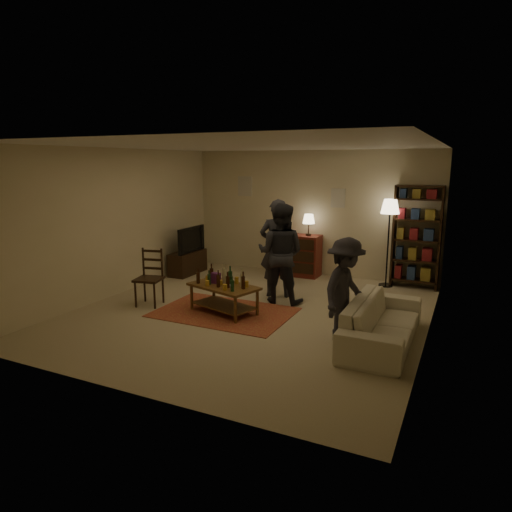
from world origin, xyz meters
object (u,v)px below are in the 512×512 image
Objects in this scene: dresser at (297,254)px; person_by_sofa at (345,290)px; bookshelf at (416,236)px; floor_lamp at (390,213)px; person_left at (278,248)px; dining_chair at (150,275)px; person_right at (281,253)px; sofa at (382,322)px; coffee_table at (224,289)px; tv_stand at (188,257)px.

dresser is 3.76m from person_by_sofa.
bookshelf reaches higher than dresser.
person_left is at bearing -137.42° from floor_lamp.
dining_chair is at bearing -142.15° from bookshelf.
bookshelf reaches higher than person_right.
person_left is (-2.17, 1.46, 0.60)m from sofa.
bookshelf reaches higher than coffee_table.
bookshelf reaches higher than sofa.
sofa is at bearing -4.11° from coffee_table.
dining_chair is 5.12m from bookshelf.
person_by_sofa reaches higher than coffee_table.
bookshelf is at bearing -0.82° from sofa.
person_right is at bearing 60.94° from person_by_sofa.
bookshelf is at bearing 2.30° from person_by_sofa.
bookshelf is 1.15× the size of person_right.
person_by_sofa is at bearing -29.35° from tv_stand.
bookshelf is 1.16× the size of floor_lamp.
dining_chair is 0.57× the size of floor_lamp.
dresser is 0.77× the size of person_right.
person_right reaches higher than coffee_table.
floor_lamp is at bearing -152.72° from person_left.
tv_stand is 0.73× the size of person_by_sofa.
person_by_sofa reaches higher than sofa.
dresser is 2.05m from person_right.
coffee_table is at bearing 85.89° from sofa.
dresser is 0.78× the size of floor_lamp.
coffee_table is at bearing -7.26° from dining_chair.
dining_chair is 3.99m from sofa.
person_by_sofa is at bearing 121.20° from person_left.
coffee_table is 0.64× the size of bookshelf.
floor_lamp reaches higher than dresser.
tv_stand is at bearing -157.93° from dresser.
person_by_sofa reaches higher than tv_stand.
person_by_sofa is (1.67, -1.59, -0.17)m from person_left.
dresser is (0.20, 2.93, 0.06)m from coffee_table.
bookshelf reaches higher than person_left.
coffee_table is 4.04m from bookshelf.
bookshelf is at bearing 16.69° from floor_lamp.
person_left is at bearing -142.14° from bookshelf.
dresser is 3.93m from sofa.
coffee_table is at bearing 53.77° from person_right.
dresser is at bearing 49.78° from dining_chair.
bookshelf is (4.69, 0.98, 0.65)m from tv_stand.
dining_chair is 3.45m from dresser.
sofa is (4.64, -2.20, -0.08)m from tv_stand.
floor_lamp reaches higher than sofa.
bookshelf is at bearing -138.90° from person_right.
tv_stand is 0.59× the size of person_left.
coffee_table is 2.61m from sofa.
dining_chair is 0.57× the size of person_right.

